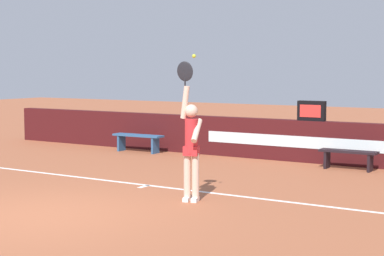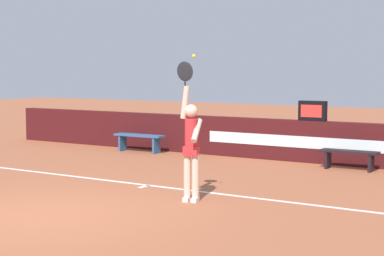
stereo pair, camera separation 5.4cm
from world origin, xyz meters
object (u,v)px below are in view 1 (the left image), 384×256
Objects in this scene: tennis_ball at (194,56)px; courtside_bench_near at (348,155)px; courtside_bench_far at (138,139)px; speed_display at (312,111)px; tennis_player at (191,144)px.

courtside_bench_near is (1.07, 4.97, -2.15)m from tennis_ball.
courtside_bench_far reaches higher than courtside_bench_near.
tennis_ball reaches higher than courtside_bench_near.
courtside_bench_far is at bearing -171.96° from speed_display.
courtside_bench_near is (1.28, 4.72, -0.66)m from tennis_player.
courtside_bench_near is at bearing 77.89° from tennis_ball.
courtside_bench_far is (-4.60, 4.69, -0.63)m from tennis_player.
courtside_bench_far is at bearing 134.43° from tennis_player.
tennis_ball is (0.07, -5.62, 1.22)m from speed_display.
tennis_ball is 0.04× the size of courtside_bench_far.
tennis_player is at bearing -91.54° from speed_display.
tennis_ball is (0.21, -0.25, 1.49)m from tennis_player.
courtside_bench_far is at bearing 134.22° from tennis_ball.
tennis_ball is 7.22m from courtside_bench_far.
tennis_player reaches higher than courtside_bench_far.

